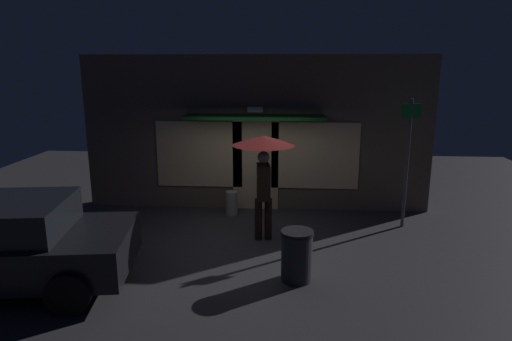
% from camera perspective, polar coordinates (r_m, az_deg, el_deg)
% --- Properties ---
extents(ground_plane, '(18.00, 18.00, 0.00)m').
position_cam_1_polar(ground_plane, '(9.06, -1.05, -9.22)').
color(ground_plane, '#38353A').
extents(building_facade, '(8.31, 1.00, 3.70)m').
position_cam_1_polar(building_facade, '(10.81, 0.00, 4.68)').
color(building_facade, brown).
rests_on(building_facade, ground).
extents(person_with_umbrella, '(1.23, 1.23, 2.14)m').
position_cam_1_polar(person_with_umbrella, '(8.74, 0.97, 1.76)').
color(person_with_umbrella, black).
rests_on(person_with_umbrella, ground).
extents(street_sign_post, '(0.40, 0.07, 2.79)m').
position_cam_1_polar(street_sign_post, '(10.02, 18.73, 1.67)').
color(street_sign_post, '#595B60').
rests_on(street_sign_post, ground).
extents(sidewalk_bollard, '(0.28, 0.28, 0.57)m').
position_cam_1_polar(sidewalk_bollard, '(10.60, -3.11, -4.16)').
color(sidewalk_bollard, '#B2A899').
rests_on(sidewalk_bollard, ground).
extents(trash_bin, '(0.54, 0.54, 0.86)m').
position_cam_1_polar(trash_bin, '(7.50, 5.21, -10.72)').
color(trash_bin, '#2D2D33').
rests_on(trash_bin, ground).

